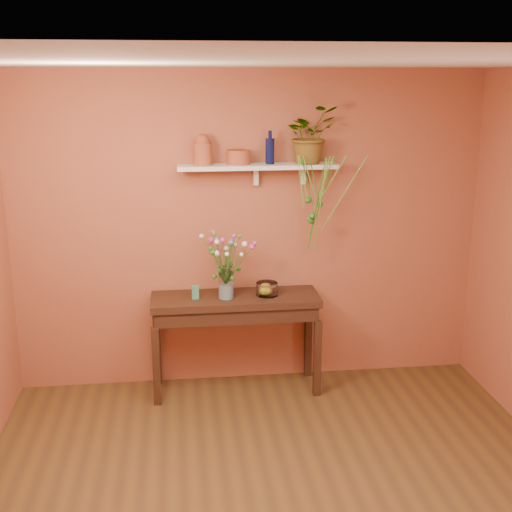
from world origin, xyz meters
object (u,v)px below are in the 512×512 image
blue_bottle (270,150)px  sideboard (235,310)px  terracotta_jug (202,150)px  bouquet (226,251)px  spider_plant (310,134)px  glass_bowl (267,289)px  glass_vase (226,285)px

blue_bottle → sideboard: bearing=-159.1°
terracotta_jug → sideboard: bearing=-23.3°
terracotta_jug → bouquet: size_ratio=0.54×
spider_plant → glass_bowl: (-0.37, -0.14, -1.27)m
terracotta_jug → glass_vase: size_ratio=0.95×
terracotta_jug → blue_bottle: bearing=1.1°
glass_bowl → blue_bottle: bearing=73.4°
spider_plant → glass_bowl: size_ratio=2.56×
spider_plant → blue_bottle: bearing=-176.6°
blue_bottle → bouquet: (-0.38, -0.16, -0.79)m
glass_bowl → bouquet: bearing=-174.1°
sideboard → glass_bowl: size_ratio=7.69×
glass_bowl → sideboard: bearing=178.5°
terracotta_jug → spider_plant: 0.89m
terracotta_jug → bouquet: (0.17, -0.15, -0.80)m
sideboard → bouquet: 0.53m
spider_plant → bouquet: (-0.71, -0.18, -0.92)m
glass_bowl → terracotta_jug: bearing=167.6°
terracotta_jug → glass_vase: bearing=-42.3°
spider_plant → glass_vase: size_ratio=1.78×
blue_bottle → glass_bowl: (-0.04, -0.12, -1.15)m
spider_plant → glass_vase: (-0.71, -0.18, -1.21)m
sideboard → glass_vase: (-0.08, -0.05, 0.24)m
terracotta_jug → bouquet: bearing=-41.2°
spider_plant → glass_vase: spider_plant is taller
terracotta_jug → glass_bowl: 1.27m
sideboard → glass_vase: bearing=-150.4°
blue_bottle → glass_vase: (-0.38, -0.16, -1.08)m
terracotta_jug → bouquet: 0.83m
bouquet → spider_plant: bearing=14.1°
terracotta_jug → glass_vase: (0.17, -0.15, -1.09)m
glass_vase → spider_plant: bearing=14.2°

